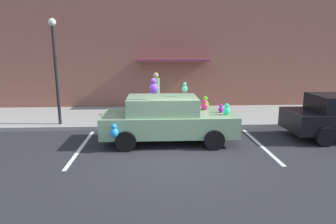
{
  "coord_description": "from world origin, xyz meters",
  "views": [
    {
      "loc": [
        -0.48,
        -7.81,
        3.06
      ],
      "look_at": [
        0.01,
        2.09,
        0.9
      ],
      "focal_mm": 30.68,
      "sensor_mm": 36.0,
      "label": 1
    }
  ],
  "objects_px": {
    "pedestrian_near_shopfront": "(156,95)",
    "plush_covered_car": "(167,119)",
    "street_lamp_post": "(55,61)",
    "teddy_bear_on_sidewalk": "(188,115)"
  },
  "relations": [
    {
      "from": "teddy_bear_on_sidewalk",
      "to": "pedestrian_near_shopfront",
      "type": "xyz_separation_m",
      "value": [
        -1.31,
        1.41,
        0.62
      ]
    },
    {
      "from": "plush_covered_car",
      "to": "street_lamp_post",
      "type": "bearing_deg",
      "value": 154.32
    },
    {
      "from": "teddy_bear_on_sidewalk",
      "to": "pedestrian_near_shopfront",
      "type": "distance_m",
      "value": 2.02
    },
    {
      "from": "pedestrian_near_shopfront",
      "to": "street_lamp_post",
      "type": "bearing_deg",
      "value": -159.72
    },
    {
      "from": "plush_covered_car",
      "to": "pedestrian_near_shopfront",
      "type": "height_order",
      "value": "plush_covered_car"
    },
    {
      "from": "teddy_bear_on_sidewalk",
      "to": "street_lamp_post",
      "type": "relative_size",
      "value": 0.15
    },
    {
      "from": "teddy_bear_on_sidewalk",
      "to": "pedestrian_near_shopfront",
      "type": "relative_size",
      "value": 0.32
    },
    {
      "from": "plush_covered_car",
      "to": "street_lamp_post",
      "type": "height_order",
      "value": "street_lamp_post"
    },
    {
      "from": "pedestrian_near_shopfront",
      "to": "plush_covered_car",
      "type": "bearing_deg",
      "value": -84.17
    },
    {
      "from": "plush_covered_car",
      "to": "street_lamp_post",
      "type": "distance_m",
      "value": 4.99
    }
  ]
}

